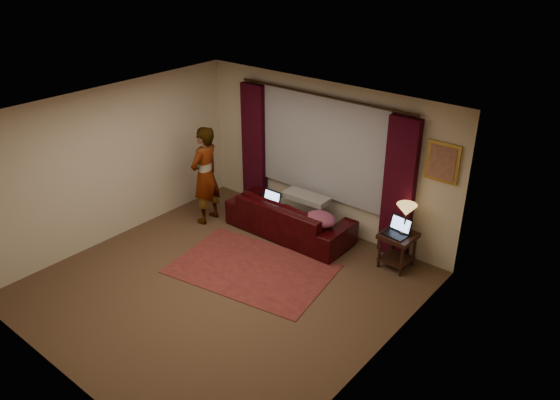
% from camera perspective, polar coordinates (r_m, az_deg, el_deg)
% --- Properties ---
extents(floor, '(5.00, 5.00, 0.01)m').
position_cam_1_polar(floor, '(8.27, -5.90, -8.93)').
color(floor, brown).
rests_on(floor, ground).
extents(ceiling, '(5.00, 5.00, 0.02)m').
position_cam_1_polar(ceiling, '(7.10, -6.87, 8.52)').
color(ceiling, silver).
rests_on(ceiling, ground).
extents(wall_back, '(5.00, 0.02, 2.60)m').
position_cam_1_polar(wall_back, '(9.34, 4.62, 4.55)').
color(wall_back, beige).
rests_on(wall_back, ground).
extents(wall_front, '(5.00, 0.02, 2.60)m').
position_cam_1_polar(wall_front, '(6.38, -22.67, -8.72)').
color(wall_front, beige).
rests_on(wall_front, ground).
extents(wall_left, '(0.02, 5.00, 2.60)m').
position_cam_1_polar(wall_left, '(9.41, -17.15, 3.60)').
color(wall_left, beige).
rests_on(wall_left, ground).
extents(wall_right, '(0.02, 5.00, 2.60)m').
position_cam_1_polar(wall_right, '(6.27, 10.09, -7.48)').
color(wall_right, beige).
rests_on(wall_right, ground).
extents(sheer_curtain, '(2.50, 0.05, 1.80)m').
position_cam_1_polar(sheer_curtain, '(9.22, 4.45, 5.60)').
color(sheer_curtain, '#96979E').
rests_on(sheer_curtain, wall_back).
extents(drape_left, '(0.50, 0.14, 2.30)m').
position_cam_1_polar(drape_left, '(10.17, -2.71, 5.75)').
color(drape_left, black).
rests_on(drape_left, floor).
extents(drape_right, '(0.50, 0.14, 2.30)m').
position_cam_1_polar(drape_right, '(8.60, 12.34, 1.16)').
color(drape_right, black).
rests_on(drape_right, floor).
extents(curtain_rod, '(0.04, 0.04, 3.40)m').
position_cam_1_polar(curtain_rod, '(8.91, 4.45, 10.82)').
color(curtain_rod, black).
rests_on(curtain_rod, wall_back).
extents(picture_frame, '(0.50, 0.04, 0.60)m').
position_cam_1_polar(picture_frame, '(8.22, 16.65, 3.79)').
color(picture_frame, gold).
rests_on(picture_frame, wall_back).
extents(sofa, '(2.26, 1.00, 0.91)m').
position_cam_1_polar(sofa, '(9.33, 1.02, -1.11)').
color(sofa, black).
rests_on(sofa, floor).
extents(throw_blanket, '(0.83, 0.36, 0.10)m').
position_cam_1_polar(throw_blanket, '(9.21, 2.78, 1.65)').
color(throw_blanket, gray).
rests_on(throw_blanket, sofa).
extents(clothing_pile, '(0.62, 0.52, 0.23)m').
position_cam_1_polar(clothing_pile, '(8.83, 4.26, -2.04)').
color(clothing_pile, '#79354E').
rests_on(clothing_pile, sofa).
extents(laptop_sofa, '(0.36, 0.39, 0.26)m').
position_cam_1_polar(laptop_sofa, '(9.38, -1.31, -0.05)').
color(laptop_sofa, black).
rests_on(laptop_sofa, sofa).
extents(area_rug, '(2.64, 1.98, 0.01)m').
position_cam_1_polar(area_rug, '(8.60, -2.93, -7.18)').
color(area_rug, maroon).
rests_on(area_rug, floor).
extents(end_table, '(0.52, 0.52, 0.58)m').
position_cam_1_polar(end_table, '(8.70, 12.12, -5.15)').
color(end_table, black).
rests_on(end_table, floor).
extents(tiffany_lamp, '(0.32, 0.32, 0.49)m').
position_cam_1_polar(tiffany_lamp, '(8.47, 12.97, -1.96)').
color(tiffany_lamp, olive).
rests_on(tiffany_lamp, end_table).
extents(laptop_table, '(0.40, 0.43, 0.26)m').
position_cam_1_polar(laptop_table, '(8.45, 12.04, -2.82)').
color(laptop_table, black).
rests_on(laptop_table, end_table).
extents(person, '(0.59, 0.59, 1.78)m').
position_cam_1_polar(person, '(9.69, -7.82, 2.58)').
color(person, gray).
rests_on(person, floor).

